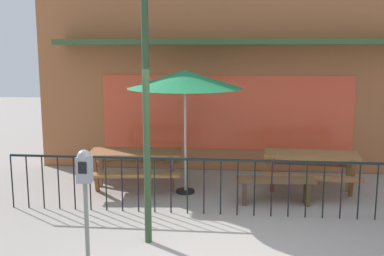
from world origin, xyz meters
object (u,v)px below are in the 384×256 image
(picnic_table_left, at_px, (135,159))
(street_lamp, at_px, (146,66))
(patio_umbrella, at_px, (185,80))
(patio_bench, at_px, (276,185))
(parking_meter_far, at_px, (85,177))
(picnic_table_right, at_px, (311,161))

(picnic_table_left, relative_size, street_lamp, 0.50)
(picnic_table_left, distance_m, patio_umbrella, 1.90)
(patio_bench, distance_m, parking_meter_far, 3.82)
(patio_umbrella, distance_m, patio_bench, 2.56)
(street_lamp, bearing_deg, picnic_table_right, 44.55)
(picnic_table_right, bearing_deg, patio_umbrella, -172.96)
(patio_bench, bearing_deg, patio_umbrella, 163.45)
(parking_meter_far, bearing_deg, picnic_table_left, 91.84)
(patio_umbrella, relative_size, patio_bench, 1.68)
(picnic_table_right, distance_m, patio_bench, 1.12)
(parking_meter_far, bearing_deg, patio_bench, 45.55)
(picnic_table_left, height_order, parking_meter_far, parking_meter_far)
(picnic_table_left, xyz_separation_m, patio_bench, (2.72, -0.65, -0.26))
(picnic_table_right, xyz_separation_m, patio_bench, (-0.74, -0.81, -0.26))
(parking_meter_far, bearing_deg, street_lamp, 51.37)
(picnic_table_right, height_order, patio_umbrella, patio_umbrella)
(patio_bench, relative_size, parking_meter_far, 0.92)
(picnic_table_right, height_order, parking_meter_far, parking_meter_far)
(picnic_table_left, bearing_deg, picnic_table_right, 2.65)
(picnic_table_right, height_order, street_lamp, street_lamp)
(picnic_table_left, distance_m, parking_meter_far, 3.36)
(picnic_table_right, bearing_deg, patio_bench, -132.50)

